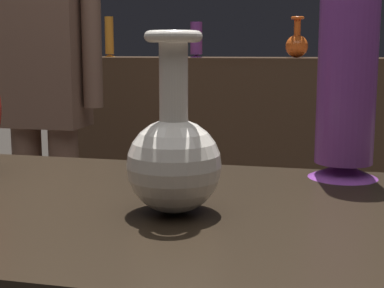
{
  "coord_description": "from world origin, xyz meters",
  "views": [
    {
      "loc": [
        0.17,
        -0.82,
        1.04
      ],
      "look_at": [
        -0.02,
        -0.02,
        0.9
      ],
      "focal_mm": 53.29,
      "sensor_mm": 36.0,
      "label": 1
    }
  ],
  "objects_px": {
    "vase_centerpiece": "(174,155)",
    "shelf_vase_left": "(196,40)",
    "shelf_vase_far_left": "(109,38)",
    "vase_left_accent": "(347,83)",
    "visitor_near_left": "(42,89)",
    "shelf_vase_center": "(297,44)"
  },
  "relations": [
    {
      "from": "visitor_near_left",
      "to": "vase_left_accent",
      "type": "bearing_deg",
      "value": 141.88
    },
    {
      "from": "shelf_vase_left",
      "to": "shelf_vase_center",
      "type": "bearing_deg",
      "value": 6.16
    },
    {
      "from": "vase_centerpiece",
      "to": "shelf_vase_center",
      "type": "height_order",
      "value": "shelf_vase_center"
    },
    {
      "from": "vase_centerpiece",
      "to": "shelf_vase_left",
      "type": "xyz_separation_m",
      "value": [
        -0.47,
        2.19,
        0.2
      ]
    },
    {
      "from": "vase_centerpiece",
      "to": "shelf_vase_center",
      "type": "xyz_separation_m",
      "value": [
        0.05,
        2.24,
        0.17
      ]
    },
    {
      "from": "shelf_vase_center",
      "to": "vase_left_accent",
      "type": "bearing_deg",
      "value": -84.09
    },
    {
      "from": "vase_left_accent",
      "to": "vase_centerpiece",
      "type": "bearing_deg",
      "value": -130.02
    },
    {
      "from": "vase_centerpiece",
      "to": "vase_left_accent",
      "type": "xyz_separation_m",
      "value": [
        0.25,
        0.29,
        0.09
      ]
    },
    {
      "from": "shelf_vase_far_left",
      "to": "visitor_near_left",
      "type": "height_order",
      "value": "visitor_near_left"
    },
    {
      "from": "shelf_vase_far_left",
      "to": "shelf_vase_center",
      "type": "bearing_deg",
      "value": -1.24
    },
    {
      "from": "vase_centerpiece",
      "to": "shelf_vase_far_left",
      "type": "bearing_deg",
      "value": 113.72
    },
    {
      "from": "vase_left_accent",
      "to": "visitor_near_left",
      "type": "relative_size",
      "value": 0.24
    },
    {
      "from": "shelf_vase_left",
      "to": "visitor_near_left",
      "type": "xyz_separation_m",
      "value": [
        -0.33,
        -1.06,
        -0.19
      ]
    },
    {
      "from": "visitor_near_left",
      "to": "vase_centerpiece",
      "type": "bearing_deg",
      "value": 125.76
    },
    {
      "from": "shelf_vase_left",
      "to": "visitor_near_left",
      "type": "distance_m",
      "value": 1.13
    },
    {
      "from": "vase_centerpiece",
      "to": "visitor_near_left",
      "type": "distance_m",
      "value": 1.38
    },
    {
      "from": "vase_centerpiece",
      "to": "shelf_vase_far_left",
      "type": "relative_size",
      "value": 1.19
    },
    {
      "from": "shelf_vase_left",
      "to": "visitor_near_left",
      "type": "height_order",
      "value": "visitor_near_left"
    },
    {
      "from": "shelf_vase_far_left",
      "to": "shelf_vase_center",
      "type": "distance_m",
      "value": 1.04
    },
    {
      "from": "vase_left_accent",
      "to": "shelf_vase_center",
      "type": "height_order",
      "value": "shelf_vase_center"
    },
    {
      "from": "shelf_vase_far_left",
      "to": "shelf_vase_left",
      "type": "xyz_separation_m",
      "value": [
        0.52,
        -0.08,
        -0.02
      ]
    },
    {
      "from": "shelf_vase_far_left",
      "to": "shelf_vase_center",
      "type": "height_order",
      "value": "shelf_vase_far_left"
    }
  ]
}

